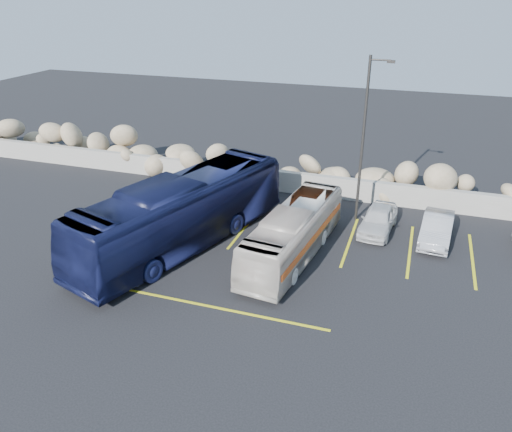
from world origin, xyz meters
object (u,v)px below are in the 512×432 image
(lamppost, at_px, (364,137))
(car_a, at_px, (378,219))
(tour_coach, at_px, (182,212))
(car_b, at_px, (437,229))
(vintage_bus, at_px, (294,233))

(lamppost, distance_m, car_a, 3.97)
(tour_coach, distance_m, car_b, 11.65)
(tour_coach, height_order, car_a, tour_coach)
(lamppost, bearing_deg, car_a, -41.54)
(tour_coach, relative_size, car_a, 3.20)
(vintage_bus, bearing_deg, tour_coach, -167.00)
(lamppost, distance_m, car_b, 5.40)
(lamppost, xyz_separation_m, vintage_bus, (-2.12, -4.63, -3.17))
(vintage_bus, xyz_separation_m, car_a, (3.24, 3.64, -0.51))
(vintage_bus, relative_size, car_b, 2.14)
(car_a, relative_size, car_b, 0.96)
(lamppost, height_order, tour_coach, lamppost)
(tour_coach, relative_size, car_b, 3.08)
(vintage_bus, height_order, car_b, vintage_bus)
(tour_coach, xyz_separation_m, car_b, (10.89, 4.01, -0.99))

